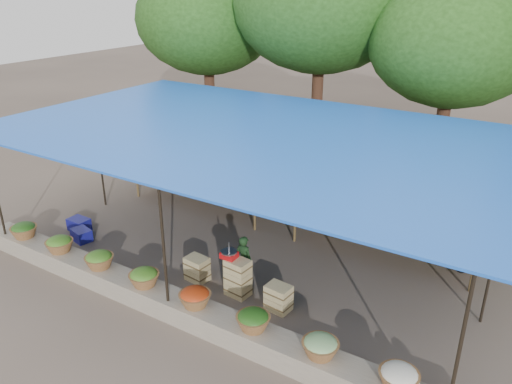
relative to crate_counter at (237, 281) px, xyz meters
The scene contains 16 objects.
ground 1.74m from the crate_counter, 110.57° to the left, with size 60.00×60.00×0.00m, color brown.
stone_curb 1.30m from the crate_counter, 117.72° to the right, with size 10.60×0.55×0.40m, color #746A5D.
stall_canopy 2.96m from the crate_counter, 109.75° to the left, with size 10.80×6.60×2.82m.
produce_baskets 1.37m from the crate_counter, 121.50° to the right, with size 8.98×0.58×0.34m.
netting_backdrop 4.88m from the crate_counter, 97.22° to the left, with size 10.60×0.06×2.50m, color #1E4518.
tree_row 8.86m from the crate_counter, 90.74° to the left, with size 16.51×5.50×7.12m.
fruit_table_left 4.29m from the crate_counter, 136.31° to the left, with size 4.21×0.95×0.93m.
fruit_table_right 3.53m from the crate_counter, 57.17° to the left, with size 4.21×0.95×0.93m.
crate_counter is the anchor object (origin of this frame).
weighing_scale 0.56m from the crate_counter, behind, with size 0.31×0.31×0.33m.
vendor_seated 0.49m from the crate_counter, 103.65° to the left, with size 0.38×0.25×1.05m, color #173216.
customer_left 6.03m from the crate_counter, 138.66° to the left, with size 0.86×0.67×1.77m, color slate.
customer_mid 3.85m from the crate_counter, 83.22° to the left, with size 1.09×0.63×1.68m, color slate.
customer_right 4.91m from the crate_counter, 43.74° to the left, with size 1.05×0.44×1.80m, color slate.
blue_crate_front 4.33m from the crate_counter, behind, with size 0.47×0.34×0.28m, color navy.
blue_crate_back 4.81m from the crate_counter, behind, with size 0.50×0.36×0.30m, color navy.
Camera 1 is at (5.25, -8.36, 5.67)m, focal length 35.00 mm.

